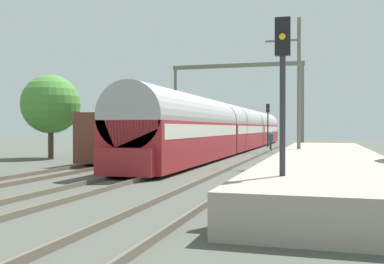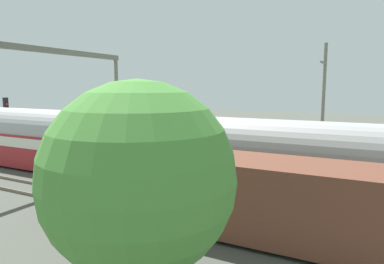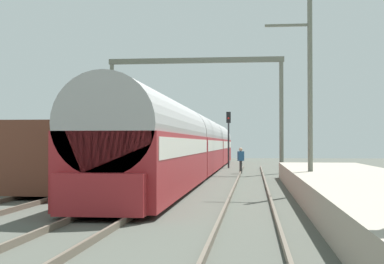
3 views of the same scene
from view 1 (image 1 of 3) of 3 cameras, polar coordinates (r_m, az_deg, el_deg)
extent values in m
plane|color=#4C4F47|center=(21.20, -4.45, -5.01)|extent=(120.00, 120.00, 0.00)
cube|color=#685C4E|center=(23.15, -15.04, -4.36)|extent=(0.08, 60.00, 0.16)
cube|color=#685C4E|center=(22.45, -11.89, -4.50)|extent=(0.08, 60.00, 0.16)
cube|color=#685C4E|center=(21.45, -6.25, -4.73)|extent=(0.08, 60.00, 0.16)
cube|color=#685C4E|center=(20.95, -2.60, -4.85)|extent=(0.08, 60.00, 0.16)
cube|color=#685C4E|center=(20.32, 3.78, -5.02)|extent=(0.08, 60.00, 0.16)
cube|color=#685C4E|center=(20.07, 7.81, -5.09)|extent=(0.08, 60.00, 0.16)
cube|color=#A39989|center=(21.83, 16.66, -3.68)|extent=(4.40, 28.00, 0.90)
cube|color=maroon|center=(25.49, -0.82, -1.24)|extent=(2.90, 16.00, 2.20)
cube|color=silver|center=(25.48, -0.82, 0.18)|extent=(2.93, 15.36, 0.64)
cylinder|color=#A5A5A5|center=(25.49, -0.82, 1.69)|extent=(2.84, 16.00, 2.84)
cube|color=maroon|center=(41.41, 5.74, -0.56)|extent=(2.90, 16.00, 2.20)
cube|color=silver|center=(41.41, 5.74, 0.31)|extent=(2.93, 15.36, 0.64)
cylinder|color=#A5A5A5|center=(41.41, 5.74, 1.24)|extent=(2.84, 16.00, 2.84)
cube|color=maroon|center=(57.57, 8.63, -0.26)|extent=(2.90, 16.00, 2.20)
cube|color=silver|center=(57.57, 8.63, 0.37)|extent=(2.93, 15.36, 0.64)
cylinder|color=#A5A5A5|center=(57.57, 8.63, 1.04)|extent=(2.84, 16.00, 2.84)
cube|color=maroon|center=(17.80, -8.54, -3.78)|extent=(2.40, 0.50, 1.10)
cube|color=brown|center=(29.77, -6.07, -0.50)|extent=(2.80, 13.00, 2.70)
cube|color=black|center=(29.82, -6.07, -3.00)|extent=(2.52, 11.96, 0.10)
cylinder|color=#363636|center=(40.36, 9.90, -1.78)|extent=(0.23, 0.23, 0.85)
cube|color=#285684|center=(40.34, 9.91, -0.72)|extent=(0.46, 0.37, 0.64)
sphere|color=tan|center=(40.33, 9.91, -0.10)|extent=(0.24, 0.24, 0.24)
cylinder|color=#2D2D33|center=(10.95, 11.36, -0.33)|extent=(0.14, 0.14, 3.76)
cube|color=black|center=(11.16, 11.39, 11.73)|extent=(0.36, 0.20, 0.90)
sphere|color=yellow|center=(11.04, 11.33, 11.75)|extent=(0.16, 0.16, 0.16)
cylinder|color=#2D2D33|center=(48.69, 9.56, 0.29)|extent=(0.14, 0.14, 3.70)
cube|color=black|center=(48.73, 9.56, 3.00)|extent=(0.36, 0.20, 0.90)
sphere|color=red|center=(48.61, 9.55, 2.92)|extent=(0.16, 0.16, 0.16)
cylinder|color=#65685C|center=(42.46, -2.11, 2.83)|extent=(0.28, 0.28, 7.50)
cylinder|color=#65685C|center=(40.40, 13.78, 2.93)|extent=(0.28, 0.28, 7.50)
cube|color=#65685C|center=(41.38, 5.64, 8.35)|extent=(12.02, 0.24, 0.36)
cylinder|color=#65685C|center=(25.13, 13.35, 4.98)|extent=(0.20, 0.20, 8.00)
cube|color=#65685C|center=(25.56, 11.31, 11.24)|extent=(1.80, 0.10, 0.10)
cylinder|color=#4C3826|center=(31.84, -17.41, -1.23)|extent=(0.36, 0.36, 2.16)
sphere|color=#498A38|center=(31.86, -17.42, 3.38)|extent=(3.95, 3.95, 3.95)
camera|label=2|loc=(32.37, -29.69, 6.51)|focal=32.23mm
camera|label=3|loc=(3.91, -45.21, 0.14)|focal=53.19mm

